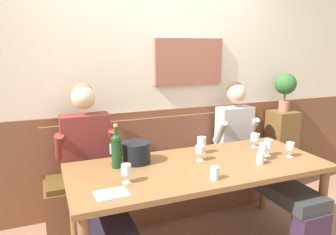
% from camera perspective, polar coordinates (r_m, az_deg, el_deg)
% --- Properties ---
extents(room_wall_back, '(6.80, 0.12, 2.80)m').
position_cam_1_polar(room_wall_back, '(3.27, -1.97, 8.26)').
color(room_wall_back, silver).
rests_on(room_wall_back, ground).
extents(wood_wainscot_panel, '(6.80, 0.03, 1.01)m').
position_cam_1_polar(wood_wainscot_panel, '(3.41, -1.59, -7.00)').
color(wood_wainscot_panel, brown).
rests_on(wood_wainscot_panel, ground).
extents(wall_bench, '(2.32, 0.42, 0.94)m').
position_cam_1_polar(wall_bench, '(3.31, -0.28, -11.80)').
color(wall_bench, brown).
rests_on(wall_bench, ground).
extents(dining_table, '(2.02, 0.86, 0.74)m').
position_cam_1_polar(dining_table, '(2.57, 5.59, -10.09)').
color(dining_table, brown).
rests_on(dining_table, ground).
extents(person_center_left_seat, '(0.53, 1.30, 1.34)m').
position_cam_1_polar(person_center_left_seat, '(2.65, -13.21, -10.27)').
color(person_center_left_seat, '#282C2F').
rests_on(person_center_left_seat, ground).
extents(person_center_right_seat, '(0.48, 1.29, 1.29)m').
position_cam_1_polar(person_center_right_seat, '(3.23, 15.28, -6.45)').
color(person_center_right_seat, '#36243B').
rests_on(person_center_right_seat, ground).
extents(ice_bucket, '(0.22, 0.22, 0.17)m').
position_cam_1_polar(ice_bucket, '(2.55, -5.69, -6.25)').
color(ice_bucket, black).
rests_on(ice_bucket, dining_table).
extents(wine_bottle_amber_mid, '(0.08, 0.08, 0.34)m').
position_cam_1_polar(wine_bottle_amber_mid, '(2.46, -9.23, -5.67)').
color(wine_bottle_amber_mid, '#1A421D').
rests_on(wine_bottle_amber_mid, dining_table).
extents(wine_glass_center_front, '(0.07, 0.07, 0.14)m').
position_cam_1_polar(wine_glass_center_front, '(2.81, 17.47, -4.65)').
color(wine_glass_center_front, silver).
rests_on(wine_glass_center_front, dining_table).
extents(wine_glass_near_bucket, '(0.08, 0.08, 0.13)m').
position_cam_1_polar(wine_glass_near_bucket, '(2.59, 5.75, -5.84)').
color(wine_glass_near_bucket, silver).
rests_on(wine_glass_near_bucket, dining_table).
extents(wine_glass_by_bottle, '(0.08, 0.08, 0.13)m').
position_cam_1_polar(wine_glass_by_bottle, '(3.03, 15.32, -3.48)').
color(wine_glass_by_bottle, silver).
rests_on(wine_glass_by_bottle, dining_table).
extents(wine_glass_right_end, '(0.07, 0.07, 0.14)m').
position_cam_1_polar(wine_glass_right_end, '(2.61, -9.59, -5.59)').
color(wine_glass_right_end, silver).
rests_on(wine_glass_right_end, dining_table).
extents(wine_glass_mid_left, '(0.07, 0.07, 0.13)m').
position_cam_1_polar(wine_glass_mid_left, '(2.20, -7.54, -9.35)').
color(wine_glass_mid_left, silver).
rests_on(wine_glass_mid_left, dining_table).
extents(wine_glass_center_rear, '(0.07, 0.07, 0.14)m').
position_cam_1_polar(wine_glass_center_rear, '(2.70, 16.60, -5.37)').
color(wine_glass_center_rear, silver).
rests_on(wine_glass_center_rear, dining_table).
extents(wine_glass_left_end, '(0.07, 0.07, 0.13)m').
position_cam_1_polar(wine_glass_left_end, '(2.85, 21.03, -4.88)').
color(wine_glass_left_end, silver).
rests_on(wine_glass_left_end, dining_table).
extents(wine_glass_mid_right, '(0.08, 0.08, 0.15)m').
position_cam_1_polar(wine_glass_mid_right, '(2.76, 6.04, -4.40)').
color(wine_glass_mid_right, silver).
rests_on(wine_glass_mid_right, dining_table).
extents(water_tumbler_left, '(0.06, 0.06, 0.09)m').
position_cam_1_polar(water_tumbler_left, '(2.27, 8.33, -9.79)').
color(water_tumbler_left, silver).
rests_on(water_tumbler_left, dining_table).
extents(water_tumbler_right, '(0.06, 0.06, 0.09)m').
position_cam_1_polar(water_tumbler_right, '(2.63, 16.20, -7.04)').
color(water_tumbler_right, silver).
rests_on(water_tumbler_right, dining_table).
extents(tasting_sheet_left_guest, '(0.22, 0.16, 0.00)m').
position_cam_1_polar(tasting_sheet_left_guest, '(2.10, -10.07, -13.22)').
color(tasting_sheet_left_guest, white).
rests_on(tasting_sheet_left_guest, dining_table).
extents(corner_pedestal, '(0.28, 0.28, 0.92)m').
position_cam_1_polar(corner_pedestal, '(4.01, 19.44, -5.38)').
color(corner_pedestal, brown).
rests_on(corner_pedestal, ground).
extents(potted_plant, '(0.24, 0.24, 0.44)m').
position_cam_1_polar(potted_plant, '(3.85, 20.26, 5.30)').
color(potted_plant, '#AF6A50').
rests_on(potted_plant, corner_pedestal).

